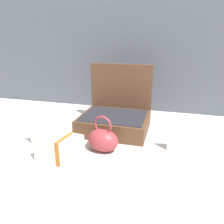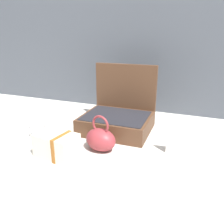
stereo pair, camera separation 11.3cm
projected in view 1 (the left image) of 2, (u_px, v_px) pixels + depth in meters
ground_plane at (116, 139)px, 1.27m from camera, size 6.00×6.00×0.00m
back_wall at (137, 12)px, 1.57m from camera, size 3.20×0.06×1.40m
open_suitcase at (116, 116)px, 1.38m from camera, size 0.40×0.34×0.38m
teal_pouch_handbag at (103, 139)px, 1.13m from camera, size 0.18×0.15×0.18m
cream_toiletry_bag at (60, 148)px, 1.05m from camera, size 0.21×0.15×0.12m
coffee_mug at (36, 134)px, 1.22m from camera, size 0.11×0.07×0.09m
info_card_left at (177, 136)px, 1.12m from camera, size 0.09×0.02×0.16m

